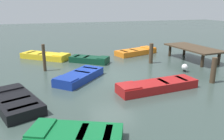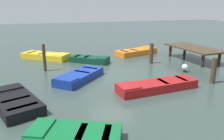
{
  "view_description": "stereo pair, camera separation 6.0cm",
  "coord_description": "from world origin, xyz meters",
  "px_view_note": "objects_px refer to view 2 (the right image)",
  "views": [
    {
      "loc": [
        11.39,
        -3.78,
        3.84
      ],
      "look_at": [
        0.0,
        0.0,
        0.35
      ],
      "focal_mm": 36.07,
      "sensor_mm": 36.0,
      "label": 1
    },
    {
      "loc": [
        11.41,
        -3.72,
        3.84
      ],
      "look_at": [
        0.0,
        0.0,
        0.35
      ],
      "focal_mm": 36.07,
      "sensor_mm": 36.0,
      "label": 2
    }
  ],
  "objects_px": {
    "marker_buoy": "(185,67)",
    "rowboat_black": "(15,101)",
    "mooring_piling_near_right": "(214,71)",
    "rowboat_green": "(74,136)",
    "rowboat_dark_green": "(90,59)",
    "rowboat_red": "(157,86)",
    "rowboat_orange": "(137,52)",
    "rowboat_blue": "(79,76)",
    "mooring_piling_center": "(44,58)",
    "rowboat_yellow": "(46,56)",
    "mooring_piling_near_left": "(151,53)",
    "dock_segment": "(193,49)"
  },
  "relations": [
    {
      "from": "rowboat_blue",
      "to": "mooring_piling_center",
      "type": "bearing_deg",
      "value": -101.09
    },
    {
      "from": "mooring_piling_center",
      "to": "rowboat_blue",
      "type": "bearing_deg",
      "value": 34.9
    },
    {
      "from": "mooring_piling_near_left",
      "to": "rowboat_green",
      "type": "bearing_deg",
      "value": -40.17
    },
    {
      "from": "dock_segment",
      "to": "rowboat_black",
      "type": "distance_m",
      "value": 12.26
    },
    {
      "from": "rowboat_yellow",
      "to": "rowboat_orange",
      "type": "distance_m",
      "value": 7.02
    },
    {
      "from": "rowboat_green",
      "to": "rowboat_blue",
      "type": "bearing_deg",
      "value": -76.99
    },
    {
      "from": "rowboat_green",
      "to": "mooring_piling_near_left",
      "type": "relative_size",
      "value": 2.11
    },
    {
      "from": "dock_segment",
      "to": "marker_buoy",
      "type": "bearing_deg",
      "value": -48.86
    },
    {
      "from": "dock_segment",
      "to": "rowboat_black",
      "type": "relative_size",
      "value": 1.35
    },
    {
      "from": "rowboat_yellow",
      "to": "mooring_piling_near_left",
      "type": "bearing_deg",
      "value": 11.94
    },
    {
      "from": "rowboat_orange",
      "to": "rowboat_red",
      "type": "bearing_deg",
      "value": -124.26
    },
    {
      "from": "rowboat_blue",
      "to": "rowboat_orange",
      "type": "xyz_separation_m",
      "value": [
        -4.99,
        5.52,
        -0.0
      ]
    },
    {
      "from": "mooring_piling_near_right",
      "to": "mooring_piling_center",
      "type": "relative_size",
      "value": 0.81
    },
    {
      "from": "rowboat_black",
      "to": "rowboat_dark_green",
      "type": "bearing_deg",
      "value": -56.46
    },
    {
      "from": "rowboat_orange",
      "to": "mooring_piling_near_left",
      "type": "xyz_separation_m",
      "value": [
        2.94,
        -0.24,
        0.46
      ]
    },
    {
      "from": "mooring_piling_near_left",
      "to": "marker_buoy",
      "type": "relative_size",
      "value": 2.83
    },
    {
      "from": "dock_segment",
      "to": "mooring_piling_near_right",
      "type": "relative_size",
      "value": 3.32
    },
    {
      "from": "marker_buoy",
      "to": "mooring_piling_near_left",
      "type": "bearing_deg",
      "value": -159.59
    },
    {
      "from": "rowboat_green",
      "to": "rowboat_yellow",
      "type": "bearing_deg",
      "value": -63.67
    },
    {
      "from": "rowboat_yellow",
      "to": "rowboat_green",
      "type": "xyz_separation_m",
      "value": [
        11.22,
        0.33,
        0.0
      ]
    },
    {
      "from": "dock_segment",
      "to": "marker_buoy",
      "type": "distance_m",
      "value": 3.31
    },
    {
      "from": "dock_segment",
      "to": "rowboat_green",
      "type": "height_order",
      "value": "dock_segment"
    },
    {
      "from": "dock_segment",
      "to": "rowboat_yellow",
      "type": "bearing_deg",
      "value": -114.87
    },
    {
      "from": "rowboat_yellow",
      "to": "mooring_piling_center",
      "type": "height_order",
      "value": "mooring_piling_center"
    },
    {
      "from": "rowboat_yellow",
      "to": "rowboat_orange",
      "type": "relative_size",
      "value": 0.98
    },
    {
      "from": "mooring_piling_near_right",
      "to": "rowboat_dark_green",
      "type": "bearing_deg",
      "value": -140.6
    },
    {
      "from": "rowboat_yellow",
      "to": "mooring_piling_center",
      "type": "distance_m",
      "value": 3.35
    },
    {
      "from": "rowboat_red",
      "to": "rowboat_orange",
      "type": "relative_size",
      "value": 1.09
    },
    {
      "from": "rowboat_red",
      "to": "rowboat_green",
      "type": "distance_m",
      "value": 5.25
    },
    {
      "from": "dock_segment",
      "to": "rowboat_black",
      "type": "height_order",
      "value": "dock_segment"
    },
    {
      "from": "dock_segment",
      "to": "mooring_piling_center",
      "type": "distance_m",
      "value": 10.17
    },
    {
      "from": "rowboat_dark_green",
      "to": "rowboat_green",
      "type": "distance_m",
      "value": 9.44
    },
    {
      "from": "mooring_piling_near_right",
      "to": "rowboat_green",
      "type": "bearing_deg",
      "value": -68.18
    },
    {
      "from": "rowboat_black",
      "to": "mooring_piling_center",
      "type": "xyz_separation_m",
      "value": [
        -4.78,
        1.32,
        0.59
      ]
    },
    {
      "from": "mooring_piling_near_left",
      "to": "rowboat_black",
      "type": "bearing_deg",
      "value": -61.62
    },
    {
      "from": "rowboat_black",
      "to": "rowboat_red",
      "type": "bearing_deg",
      "value": -111.85
    },
    {
      "from": "rowboat_dark_green",
      "to": "rowboat_black",
      "type": "xyz_separation_m",
      "value": [
        5.96,
        -4.33,
        -0.0
      ]
    },
    {
      "from": "mooring_piling_near_right",
      "to": "rowboat_black",
      "type": "bearing_deg",
      "value": -90.86
    },
    {
      "from": "marker_buoy",
      "to": "rowboat_black",
      "type": "bearing_deg",
      "value": -77.89
    },
    {
      "from": "rowboat_blue",
      "to": "rowboat_black",
      "type": "relative_size",
      "value": 0.94
    },
    {
      "from": "rowboat_yellow",
      "to": "mooring_piling_near_right",
      "type": "distance_m",
      "value": 11.36
    },
    {
      "from": "dock_segment",
      "to": "rowboat_red",
      "type": "bearing_deg",
      "value": -54.31
    },
    {
      "from": "rowboat_blue",
      "to": "rowboat_orange",
      "type": "height_order",
      "value": "same"
    },
    {
      "from": "mooring_piling_near_left",
      "to": "dock_segment",
      "type": "bearing_deg",
      "value": 86.88
    },
    {
      "from": "mooring_piling_center",
      "to": "marker_buoy",
      "type": "distance_m",
      "value": 8.36
    },
    {
      "from": "dock_segment",
      "to": "mooring_piling_near_right",
      "type": "bearing_deg",
      "value": -29.84
    },
    {
      "from": "mooring_piling_center",
      "to": "marker_buoy",
      "type": "relative_size",
      "value": 3.38
    },
    {
      "from": "rowboat_dark_green",
      "to": "mooring_piling_near_right",
      "type": "xyz_separation_m",
      "value": [
        6.1,
        5.01,
        0.44
      ]
    },
    {
      "from": "mooring_piling_near_right",
      "to": "marker_buoy",
      "type": "bearing_deg",
      "value": -175.63
    },
    {
      "from": "rowboat_dark_green",
      "to": "mooring_piling_near_left",
      "type": "distance_m",
      "value": 4.22
    }
  ]
}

